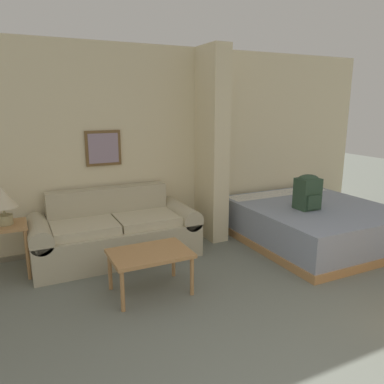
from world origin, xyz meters
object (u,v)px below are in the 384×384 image
at_px(couch, 115,233).
at_px(table_lamp, 3,200).
at_px(backpack, 308,191).
at_px(coffee_table, 150,256).
at_px(bed, 312,222).

distance_m(couch, table_lamp, 1.31).
relative_size(couch, table_lamp, 4.88).
bearing_deg(couch, table_lamp, -178.56).
bearing_deg(backpack, couch, 162.57).
height_order(coffee_table, bed, bed).
height_order(couch, bed, couch).
xyz_separation_m(couch, bed, (2.59, -0.63, -0.04)).
bearing_deg(couch, backpack, -17.43).
bearing_deg(bed, backpack, -153.07).
distance_m(couch, coffee_table, 1.05).
xyz_separation_m(coffee_table, bed, (2.51, 0.42, -0.12)).
bearing_deg(table_lamp, coffee_table, -38.79).
distance_m(table_lamp, bed, 3.87).
distance_m(coffee_table, backpack, 2.34).
xyz_separation_m(couch, table_lamp, (-1.19, -0.03, 0.56)).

